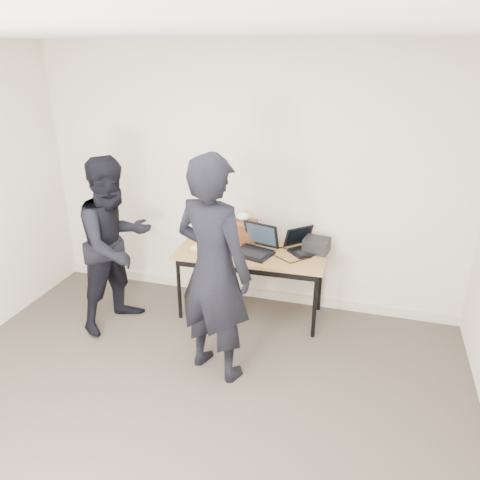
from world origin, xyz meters
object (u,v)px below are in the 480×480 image
at_px(person_typist, 213,270).
at_px(laptop_beige, 210,244).
at_px(leather_satchel, 240,231).
at_px(laptop_right, 303,246).
at_px(equipment_box, 317,245).
at_px(desk, 251,257).
at_px(person_observer, 116,244).
at_px(laptop_center, 256,246).

bearing_deg(person_typist, laptop_beige, -49.15).
bearing_deg(laptop_beige, leather_satchel, 59.18).
relative_size(laptop_right, equipment_box, 1.77).
distance_m(desk, leather_satchel, 0.34).
distance_m(desk, person_observer, 1.33).
xyz_separation_m(equipment_box, person_observer, (-1.85, -0.68, 0.07)).
relative_size(laptop_beige, person_typist, 0.17).
xyz_separation_m(desk, laptop_center, (0.05, 0.01, 0.12)).
relative_size(laptop_center, leather_satchel, 1.23).
height_order(equipment_box, person_observer, person_observer).
bearing_deg(person_observer, equipment_box, -48.07).
height_order(desk, person_observer, person_observer).
relative_size(person_typist, person_observer, 1.12).
relative_size(laptop_beige, equipment_box, 1.35).
bearing_deg(desk, leather_satchel, 126.82).
height_order(laptop_right, leather_satchel, leather_satchel).
distance_m(laptop_center, equipment_box, 0.61).
xyz_separation_m(laptop_right, person_typist, (-0.56, -1.14, 0.19)).
bearing_deg(laptop_beige, laptop_right, 28.26).
distance_m(desk, laptop_right, 0.54).
xyz_separation_m(laptop_right, person_observer, (-1.72, -0.67, 0.09)).
distance_m(desk, person_typist, 1.01).
bearing_deg(laptop_right, laptop_beige, 147.88).
relative_size(desk, laptop_beige, 4.56).
bearing_deg(equipment_box, person_observer, -159.90).
distance_m(laptop_beige, person_observer, 0.93).
relative_size(desk, person_observer, 0.88).
bearing_deg(leather_satchel, laptop_center, -48.01).
xyz_separation_m(leather_satchel, equipment_box, (0.81, -0.04, -0.06)).
bearing_deg(laptop_right, laptop_center, 158.05).
relative_size(laptop_beige, leather_satchel, 0.90).
bearing_deg(desk, laptop_right, 18.81).
height_order(desk, laptop_center, laptop_center).
height_order(desk, leather_satchel, leather_satchel).
height_order(desk, laptop_right, laptop_right).
bearing_deg(person_typist, leather_satchel, -64.76).
height_order(laptop_right, person_observer, person_observer).
bearing_deg(person_typist, person_observer, -2.59).
xyz_separation_m(desk, person_observer, (-1.22, -0.49, 0.20)).
height_order(laptop_beige, laptop_right, laptop_right).
xyz_separation_m(laptop_right, leather_satchel, (-0.68, 0.04, 0.07)).
xyz_separation_m(desk, person_typist, (-0.06, -0.96, 0.30)).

